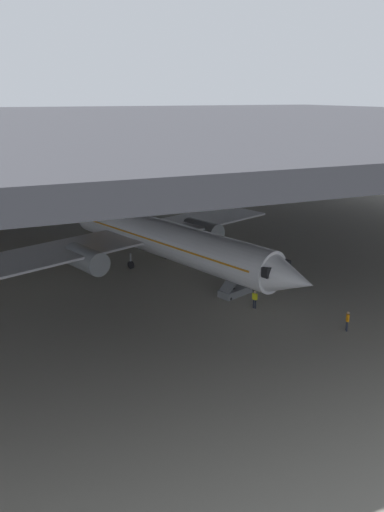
{
  "coord_description": "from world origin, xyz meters",
  "views": [
    {
      "loc": [
        -17.73,
        -50.44,
        18.83
      ],
      "look_at": [
        1.11,
        -4.57,
        2.68
      ],
      "focal_mm": 34.86,
      "sensor_mm": 36.0,
      "label": 1
    }
  ],
  "objects_px": {
    "boarding_stairs": "(237,287)",
    "baggage_tug": "(162,243)",
    "airplane_main": "(161,238)",
    "crew_worker_near_nose": "(347,320)",
    "crew_worker_by_stairs": "(255,298)"
  },
  "relations": [
    {
      "from": "airplane_main",
      "to": "crew_worker_near_nose",
      "type": "height_order",
      "value": "airplane_main"
    },
    {
      "from": "boarding_stairs",
      "to": "airplane_main",
      "type": "bearing_deg",
      "value": 114.03
    },
    {
      "from": "boarding_stairs",
      "to": "crew_worker_by_stairs",
      "type": "distance_m",
      "value": 3.75
    },
    {
      "from": "crew_worker_by_stairs",
      "to": "baggage_tug",
      "type": "relative_size",
      "value": 0.68
    },
    {
      "from": "crew_worker_near_nose",
      "to": "baggage_tug",
      "type": "height_order",
      "value": "crew_worker_near_nose"
    },
    {
      "from": "boarding_stairs",
      "to": "crew_worker_near_nose",
      "type": "bearing_deg",
      "value": -66.34
    },
    {
      "from": "airplane_main",
      "to": "baggage_tug",
      "type": "xyz_separation_m",
      "value": [
        2.75,
        8.05,
        -3.07
      ]
    },
    {
      "from": "baggage_tug",
      "to": "crew_worker_near_nose",
      "type": "bearing_deg",
      "value": -77.42
    },
    {
      "from": "boarding_stairs",
      "to": "crew_worker_near_nose",
      "type": "height_order",
      "value": "boarding_stairs"
    },
    {
      "from": "airplane_main",
      "to": "baggage_tug",
      "type": "relative_size",
      "value": 15.3
    },
    {
      "from": "baggage_tug",
      "to": "boarding_stairs",
      "type": "bearing_deg",
      "value": -84.56
    },
    {
      "from": "boarding_stairs",
      "to": "baggage_tug",
      "type": "distance_m",
      "value": 18.15
    },
    {
      "from": "boarding_stairs",
      "to": "crew_worker_by_stairs",
      "type": "xyz_separation_m",
      "value": [
        -0.15,
        -3.74,
        0.23
      ]
    },
    {
      "from": "crew_worker_near_nose",
      "to": "baggage_tug",
      "type": "relative_size",
      "value": 0.7
    },
    {
      "from": "boarding_stairs",
      "to": "baggage_tug",
      "type": "bearing_deg",
      "value": 95.44
    }
  ]
}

